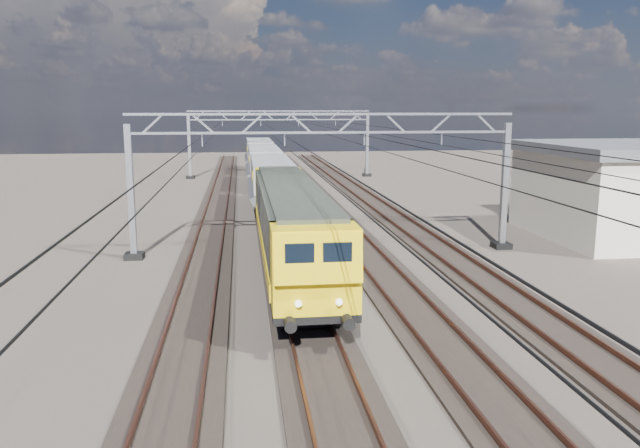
{
  "coord_description": "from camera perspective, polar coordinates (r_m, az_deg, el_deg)",
  "views": [
    {
      "loc": [
        -4.16,
        -26.9,
        7.33
      ],
      "look_at": [
        -0.82,
        -0.61,
        2.4
      ],
      "focal_mm": 35.0,
      "sensor_mm": 36.0,
      "label": 1
    }
  ],
  "objects": [
    {
      "name": "track_inner_east",
      "position": [
        28.54,
        5.49,
        -4.25
      ],
      "size": [
        2.6,
        140.0,
        0.3
      ],
      "color": "black",
      "rests_on": "ground"
    },
    {
      "name": "track_outer_west",
      "position": [
        27.93,
        -10.8,
        -4.72
      ],
      "size": [
        2.6,
        140.0,
        0.3
      ],
      "color": "black",
      "rests_on": "ground"
    },
    {
      "name": "catenary_gantry_mid",
      "position": [
        31.37,
        0.43,
        4.27
      ],
      "size": [
        19.9,
        0.9,
        7.11
      ],
      "color": "#979BA5",
      "rests_on": "ground"
    },
    {
      "name": "hopper_wagon_lead",
      "position": [
        45.53,
        -4.48,
        4.07
      ],
      "size": [
        3.38,
        13.0,
        3.25
      ],
      "color": "black",
      "rests_on": "ground"
    },
    {
      "name": "hopper_wagon_mid",
      "position": [
        59.65,
        -5.15,
        5.59
      ],
      "size": [
        3.38,
        13.0,
        3.25
      ],
      "color": "black",
      "rests_on": "ground"
    },
    {
      "name": "locomotive",
      "position": [
        28.03,
        -2.7,
        0.24
      ],
      "size": [
        2.76,
        21.1,
        3.62
      ],
      "color": "black",
      "rests_on": "ground"
    },
    {
      "name": "hopper_wagon_third",
      "position": [
        73.8,
        -5.57,
        6.52
      ],
      "size": [
        3.38,
        13.0,
        3.25
      ],
      "color": "black",
      "rests_on": "ground"
    },
    {
      "name": "ground",
      "position": [
        28.19,
        1.51,
        -4.54
      ],
      "size": [
        160.0,
        160.0,
        0.0
      ],
      "primitive_type": "plane",
      "color": "#2B2620",
      "rests_on": "ground"
    },
    {
      "name": "track_loco",
      "position": [
        27.95,
        -2.56,
        -4.53
      ],
      "size": [
        2.6,
        140.0,
        0.3
      ],
      "color": "black",
      "rests_on": "ground"
    },
    {
      "name": "track_outer_east",
      "position": [
        29.66,
        13.07,
        -3.91
      ],
      "size": [
        2.6,
        140.0,
        0.3
      ],
      "color": "black",
      "rests_on": "ground"
    },
    {
      "name": "catenary_gantry_far",
      "position": [
        67.12,
        -3.7,
        7.59
      ],
      "size": [
        19.9,
        0.9,
        7.11
      ],
      "color": "#979BA5",
      "rests_on": "ground"
    },
    {
      "name": "overhead_wires",
      "position": [
        35.19,
        -0.44,
        7.96
      ],
      "size": [
        12.03,
        140.0,
        0.53
      ],
      "color": "black",
      "rests_on": "ground"
    }
  ]
}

